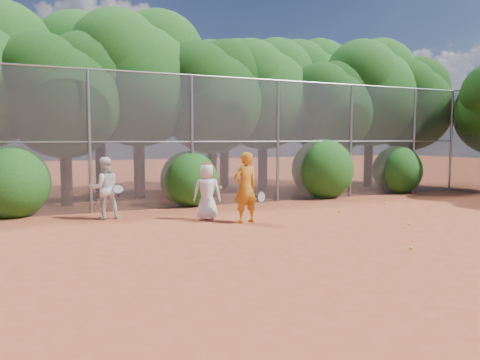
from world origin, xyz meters
name	(u,v)px	position (x,y,z in m)	size (l,w,h in m)	color
ground	(337,242)	(0.00, 0.00, 0.00)	(80.00, 80.00, 0.00)	#A04224
fence_back	(219,140)	(-0.12, 6.00, 2.05)	(20.05, 0.09, 4.03)	gray
tree_2	(65,90)	(-4.45, 7.83, 3.58)	(3.99, 3.47, 5.47)	black
tree_3	(139,72)	(-1.94, 8.84, 4.40)	(4.89, 4.26, 6.70)	black
tree_4	(212,92)	(0.55, 8.24, 3.76)	(4.19, 3.64, 5.73)	black
tree_5	(264,89)	(3.06, 9.04, 4.05)	(4.51, 3.92, 6.17)	black
tree_6	(331,104)	(5.55, 8.03, 3.47)	(3.86, 3.36, 5.29)	black
tree_7	(370,88)	(8.06, 8.64, 4.28)	(4.77, 4.14, 6.53)	black
tree_8	(410,100)	(10.05, 8.34, 3.82)	(4.25, 3.70, 5.82)	black
tree_10	(100,72)	(-2.93, 11.05, 4.63)	(5.15, 4.48, 7.06)	black
tree_11	(225,89)	(2.06, 10.64, 4.16)	(4.64, 4.03, 6.35)	black
tree_12	(308,87)	(6.56, 11.24, 4.51)	(5.02, 4.37, 6.88)	black
bush_0	(11,179)	(-6.00, 6.30, 1.00)	(2.00, 2.00, 2.00)	#154B12
bush_1	(189,177)	(-1.00, 6.30, 0.90)	(1.80, 1.80, 1.80)	#154B12
bush_2	(322,166)	(4.00, 6.30, 1.10)	(2.20, 2.20, 2.20)	#154B12
bush_3	(397,168)	(7.50, 6.30, 0.95)	(1.90, 1.90, 1.90)	#154B12
player_yellow	(245,188)	(-0.72, 2.79, 0.88)	(0.84, 0.50, 1.76)	#C47017
player_teen	(207,191)	(-1.43, 3.58, 0.74)	(0.83, 0.68, 1.48)	silver
player_white	(104,188)	(-3.81, 4.81, 0.81)	(0.89, 0.77, 1.61)	silver
ball_0	(408,223)	(2.75, 0.86, 0.03)	(0.07, 0.07, 0.07)	yellow
ball_1	(339,211)	(2.37, 3.10, 0.03)	(0.07, 0.07, 0.07)	yellow
ball_2	(411,248)	(0.88, -1.10, 0.03)	(0.07, 0.07, 0.07)	yellow
ball_4	(386,203)	(4.75, 3.86, 0.03)	(0.07, 0.07, 0.07)	yellow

